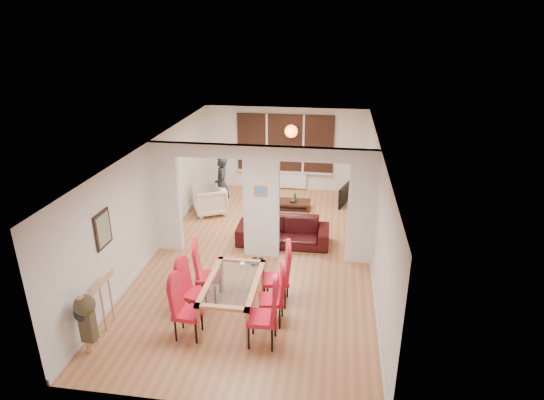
% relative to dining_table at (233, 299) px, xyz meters
% --- Properties ---
extents(floor, '(5.00, 9.00, 0.01)m').
position_rel_dining_table_xyz_m(floor, '(0.11, 2.44, -0.39)').
color(floor, '#B9774A').
rests_on(floor, ground).
extents(room_walls, '(5.00, 9.00, 2.60)m').
position_rel_dining_table_xyz_m(room_walls, '(0.11, 2.44, 0.91)').
color(room_walls, silver).
rests_on(room_walls, floor).
extents(divider_wall, '(5.00, 0.18, 2.60)m').
position_rel_dining_table_xyz_m(divider_wall, '(0.11, 2.44, 0.91)').
color(divider_wall, white).
rests_on(divider_wall, floor).
extents(bay_window_blinds, '(3.00, 0.08, 1.80)m').
position_rel_dining_table_xyz_m(bay_window_blinds, '(0.11, 6.88, 1.11)').
color(bay_window_blinds, black).
rests_on(bay_window_blinds, room_walls).
extents(radiator, '(1.40, 0.08, 0.50)m').
position_rel_dining_table_xyz_m(radiator, '(0.11, 6.84, -0.09)').
color(radiator, white).
rests_on(radiator, floor).
extents(pendant_light, '(0.36, 0.36, 0.36)m').
position_rel_dining_table_xyz_m(pendant_light, '(0.41, 5.74, 1.76)').
color(pendant_light, orange).
rests_on(pendant_light, room_walls).
extents(stair_newel, '(0.40, 1.20, 1.10)m').
position_rel_dining_table_xyz_m(stair_newel, '(-2.14, -0.76, 0.16)').
color(stair_newel, tan).
rests_on(stair_newel, floor).
extents(wall_poster, '(0.04, 0.52, 0.67)m').
position_rel_dining_table_xyz_m(wall_poster, '(-2.36, 0.04, 1.21)').
color(wall_poster, gray).
rests_on(wall_poster, room_walls).
extents(pillar_photo, '(0.30, 0.03, 0.25)m').
position_rel_dining_table_xyz_m(pillar_photo, '(0.11, 2.35, 1.21)').
color(pillar_photo, '#4C8CD8').
rests_on(pillar_photo, divider_wall).
extents(dining_table, '(0.93, 1.65, 0.78)m').
position_rel_dining_table_xyz_m(dining_table, '(0.00, 0.00, 0.00)').
color(dining_table, '#B47042').
rests_on(dining_table, floor).
extents(dining_chair_la, '(0.46, 0.46, 1.08)m').
position_rel_dining_table_xyz_m(dining_chair_la, '(-0.64, -0.62, 0.15)').
color(dining_chair_la, red).
rests_on(dining_chair_la, floor).
extents(dining_chair_lb, '(0.50, 0.50, 1.04)m').
position_rel_dining_table_xyz_m(dining_chair_lb, '(-0.73, -0.02, 0.13)').
color(dining_chair_lb, red).
rests_on(dining_chair_lb, floor).
extents(dining_chair_lc, '(0.53, 0.53, 1.12)m').
position_rel_dining_table_xyz_m(dining_chair_lc, '(-0.63, 0.53, 0.17)').
color(dining_chair_lc, red).
rests_on(dining_chair_lc, floor).
extents(dining_chair_ra, '(0.49, 0.49, 1.17)m').
position_rel_dining_table_xyz_m(dining_chair_ra, '(0.63, -0.62, 0.20)').
color(dining_chair_ra, red).
rests_on(dining_chair_ra, floor).
extents(dining_chair_rb, '(0.51, 0.51, 1.09)m').
position_rel_dining_table_xyz_m(dining_chair_rb, '(0.70, -0.03, 0.16)').
color(dining_chair_rb, red).
rests_on(dining_chair_rb, floor).
extents(dining_chair_rc, '(0.55, 0.55, 1.18)m').
position_rel_dining_table_xyz_m(dining_chair_rc, '(0.70, 0.59, 0.20)').
color(dining_chair_rc, red).
rests_on(dining_chair_rc, floor).
extents(sofa, '(2.22, 0.89, 0.65)m').
position_rel_dining_table_xyz_m(sofa, '(0.53, 3.07, -0.06)').
color(sofa, black).
rests_on(sofa, floor).
extents(armchair, '(1.13, 1.14, 0.79)m').
position_rel_dining_table_xyz_m(armchair, '(-1.72, 4.60, 0.01)').
color(armchair, silver).
rests_on(armchair, floor).
extents(person, '(0.68, 0.54, 1.63)m').
position_rel_dining_table_xyz_m(person, '(-1.40, 4.76, 0.42)').
color(person, black).
rests_on(person, floor).
extents(television, '(1.05, 0.47, 0.61)m').
position_rel_dining_table_xyz_m(television, '(1.93, 5.88, -0.08)').
color(television, black).
rests_on(television, floor).
extents(coffee_table, '(1.13, 0.67, 0.25)m').
position_rel_dining_table_xyz_m(coffee_table, '(0.51, 5.23, -0.27)').
color(coffee_table, '#341A12').
rests_on(coffee_table, floor).
extents(bottle, '(0.07, 0.07, 0.29)m').
position_rel_dining_table_xyz_m(bottle, '(0.62, 5.12, 0.00)').
color(bottle, '#143F19').
rests_on(bottle, coffee_table).
extents(bowl, '(0.20, 0.20, 0.05)m').
position_rel_dining_table_xyz_m(bowl, '(0.56, 5.15, -0.12)').
color(bowl, '#341A12').
rests_on(bowl, coffee_table).
extents(shoes, '(0.24, 0.26, 0.10)m').
position_rel_dining_table_xyz_m(shoes, '(0.09, 1.96, -0.34)').
color(shoes, black).
rests_on(shoes, floor).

